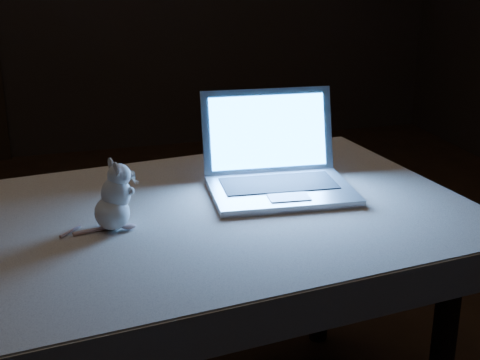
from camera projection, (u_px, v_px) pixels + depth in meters
name	position (u px, v px, depth m)	size (l,w,h in m)	color
table	(203.00, 332.00, 1.84)	(1.25, 0.80, 0.67)	black
tablecloth	(196.00, 230.00, 1.75)	(1.35, 0.90, 0.10)	beige
laptop	(282.00, 149.00, 1.80)	(0.37, 0.33, 0.25)	#B1B1B6
plush_mouse	(111.00, 196.00, 1.61)	(0.12, 0.12, 0.17)	silver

